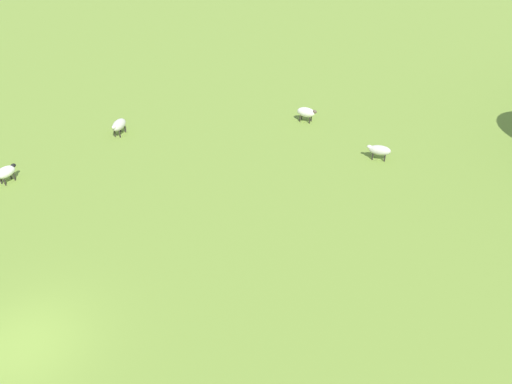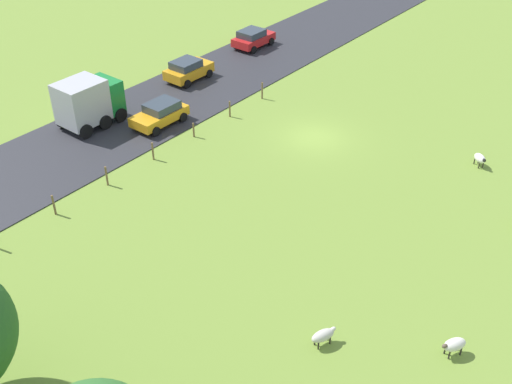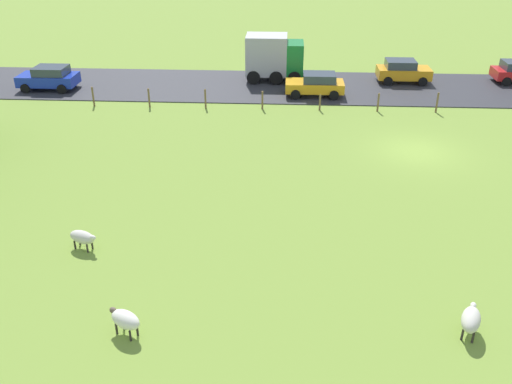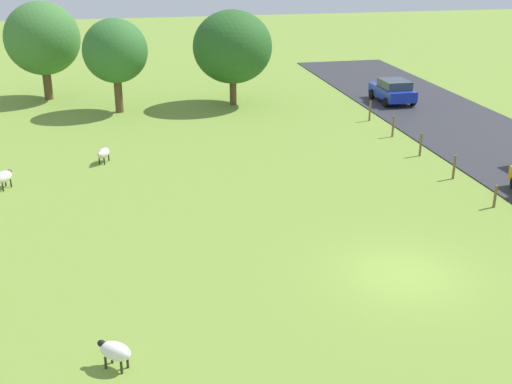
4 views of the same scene
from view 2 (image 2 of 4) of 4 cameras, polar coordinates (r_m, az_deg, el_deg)
ground_plane at (r=40.79m, az=5.46°, el=5.03°), size 160.00×160.00×0.00m
road_strip at (r=47.09m, az=-6.15°, el=9.24°), size 8.00×80.00×0.06m
sheep_0 at (r=27.11m, az=17.88°, el=-13.31°), size 0.98×1.17×0.84m
sheep_2 at (r=39.71m, az=20.03°, el=2.94°), size 1.05×0.97×0.79m
sheep_3 at (r=26.43m, az=6.24°, el=-13.07°), size 0.86×1.23×0.76m
fence_post_0 at (r=45.53m, az=0.57°, el=9.37°), size 0.12×0.12×1.29m
fence_post_1 at (r=43.01m, az=-2.45°, el=7.69°), size 0.12×0.12×1.18m
fence_post_2 at (r=40.68m, az=-5.80°, el=5.74°), size 0.12×0.12×1.02m
fence_post_3 at (r=38.47m, az=-9.54°, el=3.75°), size 0.12×0.12×1.19m
fence_post_4 at (r=36.52m, az=-13.67°, el=1.46°), size 0.12×0.12×1.25m
fence_post_5 at (r=34.87m, az=-18.22°, el=-1.15°), size 0.12×0.12×1.24m
truck_0 at (r=42.79m, az=-15.27°, el=8.11°), size 2.69×4.16×3.27m
car_0 at (r=42.30m, az=-8.87°, el=7.21°), size 2.09×3.94×1.52m
car_1 at (r=48.68m, az=-6.31°, el=11.21°), size 2.15×3.80×1.62m
car_3 at (r=54.83m, az=-0.28°, el=14.08°), size 2.17×3.83×1.54m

